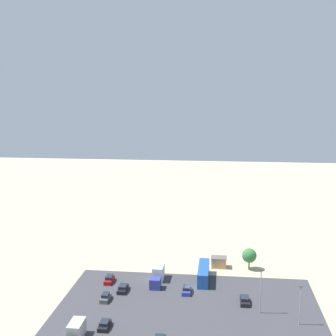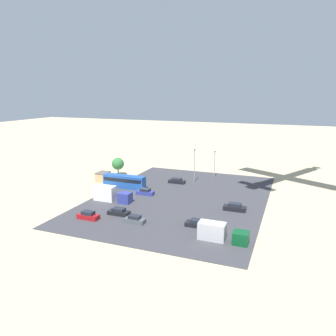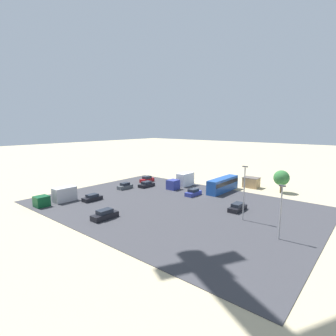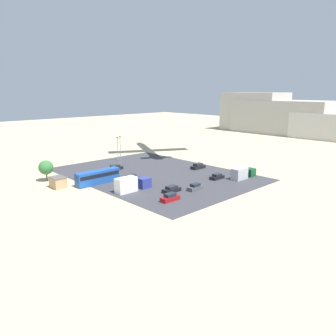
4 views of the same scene
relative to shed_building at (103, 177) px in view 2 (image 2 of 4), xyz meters
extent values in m
plane|color=tan|center=(6.18, 15.35, -1.35)|extent=(400.00, 400.00, 0.00)
cube|color=#38383D|center=(6.18, 25.65, -1.31)|extent=(54.92, 39.44, 0.08)
cube|color=tan|center=(0.00, 0.00, -0.07)|extent=(3.80, 2.94, 2.57)
cube|color=#59514C|center=(0.00, 0.00, 1.27)|extent=(4.04, 3.18, 0.12)
cube|color=#1E4C9E|center=(3.59, 8.88, 0.41)|extent=(2.48, 11.57, 3.37)
cube|color=black|center=(3.59, 8.88, 1.02)|extent=(2.52, 11.11, 0.94)
cube|color=navy|center=(7.04, 16.63, -0.82)|extent=(1.91, 4.36, 0.91)
cube|color=#1E232D|center=(7.04, 16.63, -0.03)|extent=(1.60, 2.44, 0.66)
cube|color=#4C5156|center=(24.20, 22.49, -0.81)|extent=(1.71, 4.05, 0.91)
cube|color=#1E232D|center=(24.20, 22.49, -0.02)|extent=(1.43, 2.27, 0.67)
cube|color=black|center=(10.19, 39.32, -0.79)|extent=(1.91, 4.78, 0.95)
cube|color=#1E232D|center=(10.19, 39.32, 0.03)|extent=(1.61, 2.68, 0.70)
cube|color=black|center=(21.46, 17.40, -0.85)|extent=(1.94, 4.57, 0.84)
cube|color=#1E232D|center=(21.46, 17.40, -0.12)|extent=(1.63, 2.56, 0.62)
cube|color=black|center=(-5.68, 20.36, -0.85)|extent=(1.92, 4.65, 0.84)
cube|color=#1E232D|center=(-5.68, 20.36, -0.12)|extent=(1.61, 2.61, 0.62)
cube|color=black|center=(21.47, 34.15, -0.86)|extent=(1.88, 4.21, 0.82)
cube|color=#1E232D|center=(21.47, 34.15, -0.16)|extent=(1.58, 2.36, 0.60)
cube|color=maroon|center=(25.72, 12.85, -0.80)|extent=(1.74, 4.45, 0.95)
cube|color=#1E232D|center=(25.72, 12.85, 0.03)|extent=(1.47, 2.49, 0.70)
cube|color=#0C4723|center=(25.70, 43.08, -0.21)|extent=(2.43, 2.61, 2.12)
cube|color=#B2B2B7|center=(25.70, 38.15, 0.24)|extent=(2.43, 4.64, 3.02)
cube|color=navy|center=(14.39, 15.00, -0.06)|extent=(2.44, 2.81, 2.43)
cube|color=white|center=(14.39, 9.70, 0.46)|extent=(2.44, 4.99, 3.46)
cylinder|color=brown|center=(-7.66, 0.54, -0.23)|extent=(0.36, 0.36, 2.25)
sphere|color=#337038|center=(-7.66, 0.54, 2.29)|extent=(3.70, 3.70, 3.70)
cylinder|color=gray|center=(-8.60, 24.51, 3.29)|extent=(0.20, 0.20, 9.13)
cube|color=#4C4C51|center=(-8.60, 24.51, 8.03)|extent=(0.90, 0.28, 0.20)
cylinder|color=gray|center=(-15.82, 28.53, 2.55)|extent=(0.20, 0.20, 7.65)
cube|color=#4C4C51|center=(-15.82, 28.53, 6.55)|extent=(0.90, 0.28, 0.20)
camera|label=1|loc=(-0.26, 115.53, 43.58)|focal=50.00mm
camera|label=2|loc=(77.24, 50.23, 23.54)|focal=35.00mm
camera|label=3|loc=(-26.22, 65.85, 14.80)|focal=28.00mm
camera|label=4|loc=(73.45, -32.86, 21.52)|focal=35.00mm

